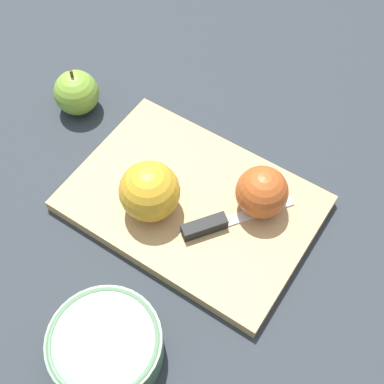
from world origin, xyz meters
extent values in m
plane|color=#282D33|center=(0.00, 0.00, 0.00)|extent=(4.00, 4.00, 0.00)
cube|color=tan|center=(0.00, 0.00, 0.01)|extent=(0.38, 0.29, 0.02)
sphere|color=gold|center=(-0.05, -0.04, 0.06)|extent=(0.09, 0.09, 0.09)
cylinder|color=beige|center=(-0.04, -0.03, 0.06)|extent=(0.07, 0.04, 0.08)
sphere|color=#AD4C1E|center=(0.09, 0.03, 0.06)|extent=(0.07, 0.07, 0.07)
cylinder|color=beige|center=(0.09, 0.03, 0.06)|extent=(0.06, 0.04, 0.07)
cube|color=silver|center=(0.10, 0.02, 0.02)|extent=(0.08, 0.09, 0.00)
cube|color=black|center=(0.04, -0.04, 0.03)|extent=(0.06, 0.06, 0.02)
cylinder|color=beige|center=(0.09, 0.06, 0.02)|extent=(0.06, 0.06, 0.01)
sphere|color=olive|center=(-0.25, 0.09, 0.04)|extent=(0.07, 0.07, 0.07)
cylinder|color=#4C3319|center=(-0.25, 0.09, 0.08)|extent=(0.01, 0.01, 0.01)
cylinder|color=#4C704C|center=(0.00, -0.24, 0.02)|extent=(0.14, 0.14, 0.05)
torus|color=#4C704C|center=(0.00, -0.24, 0.05)|extent=(0.14, 0.14, 0.01)
camera|label=1|loc=(0.18, -0.37, 0.68)|focal=50.00mm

